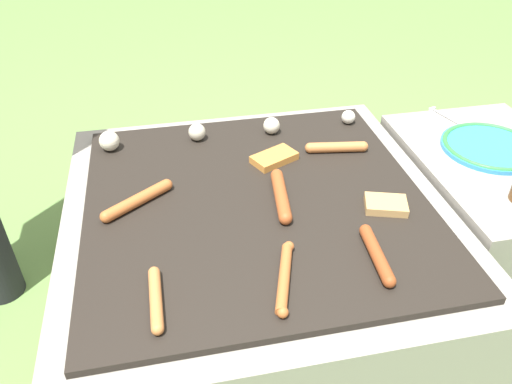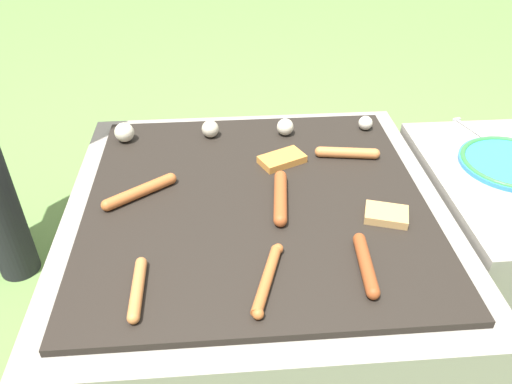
# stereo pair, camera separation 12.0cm
# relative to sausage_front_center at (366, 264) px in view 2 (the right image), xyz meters

# --- Properties ---
(ground_plane) EXTENTS (14.00, 14.00, 0.00)m
(ground_plane) POSITION_rel_sausage_front_center_xyz_m (-0.20, 0.26, -0.41)
(ground_plane) COLOR #608442
(grill) EXTENTS (0.93, 0.93, 0.40)m
(grill) POSITION_rel_sausage_front_center_xyz_m (-0.20, 0.26, -0.21)
(grill) COLOR gray
(grill) RESTS_ON ground_plane
(side_ledge) EXTENTS (0.43, 0.61, 0.40)m
(side_ledge) POSITION_rel_sausage_front_center_xyz_m (0.49, 0.30, -0.21)
(side_ledge) COLOR gray
(side_ledge) RESTS_ON ground_plane
(sausage_front_center) EXTENTS (0.04, 0.18, 0.03)m
(sausage_front_center) POSITION_rel_sausage_front_center_xyz_m (0.00, 0.00, 0.00)
(sausage_front_center) COLOR #93421E
(sausage_front_center) RESTS_ON grill
(sausage_mid_left) EXTENTS (0.05, 0.20, 0.03)m
(sausage_mid_left) POSITION_rel_sausage_front_center_xyz_m (-0.15, 0.24, 0.00)
(sausage_mid_left) COLOR #A34C23
(sausage_mid_left) RESTS_ON grill
(sausage_back_left) EXTENTS (0.08, 0.19, 0.02)m
(sausage_back_left) POSITION_rel_sausage_front_center_xyz_m (-0.20, -0.02, -0.00)
(sausage_back_left) COLOR #B7602D
(sausage_back_left) RESTS_ON grill
(sausage_mid_right) EXTENTS (0.18, 0.05, 0.03)m
(sausage_mid_right) POSITION_rel_sausage_front_center_xyz_m (0.06, 0.43, 0.00)
(sausage_mid_right) COLOR #C6753D
(sausage_mid_right) RESTS_ON grill
(sausage_back_right) EXTENTS (0.17, 0.13, 0.03)m
(sausage_back_right) POSITION_rel_sausage_front_center_xyz_m (-0.48, 0.29, 0.00)
(sausage_back_right) COLOR #B7602D
(sausage_back_right) RESTS_ON grill
(sausage_front_right) EXTENTS (0.02, 0.17, 0.02)m
(sausage_front_right) POSITION_rel_sausage_front_center_xyz_m (-0.46, -0.03, -0.00)
(sausage_front_right) COLOR #C6753D
(sausage_front_right) RESTS_ON grill
(bread_slice_right) EXTENTS (0.14, 0.11, 0.02)m
(bread_slice_right) POSITION_rel_sausage_front_center_xyz_m (-0.12, 0.41, -0.00)
(bread_slice_right) COLOR #D18438
(bread_slice_right) RESTS_ON grill
(bread_slice_center) EXTENTS (0.11, 0.10, 0.02)m
(bread_slice_center) POSITION_rel_sausage_front_center_xyz_m (0.09, 0.16, -0.00)
(bread_slice_center) COLOR tan
(bread_slice_center) RESTS_ON grill
(mushroom_row) EXTENTS (0.75, 0.06, 0.06)m
(mushroom_row) POSITION_rel_sausage_front_center_xyz_m (-0.28, 0.57, 0.01)
(mushroom_row) COLOR beige
(mushroom_row) RESTS_ON grill
(plate_colorful) EXTENTS (0.27, 0.27, 0.02)m
(plate_colorful) POSITION_rel_sausage_front_center_xyz_m (0.49, 0.35, -0.01)
(plate_colorful) COLOR #338CCC
(plate_colorful) RESTS_ON side_ledge
(fork_utensil) EXTENTS (0.07, 0.20, 0.01)m
(fork_utensil) POSITION_rel_sausage_front_center_xyz_m (0.47, 0.53, -0.01)
(fork_utensil) COLOR silver
(fork_utensil) RESTS_ON side_ledge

